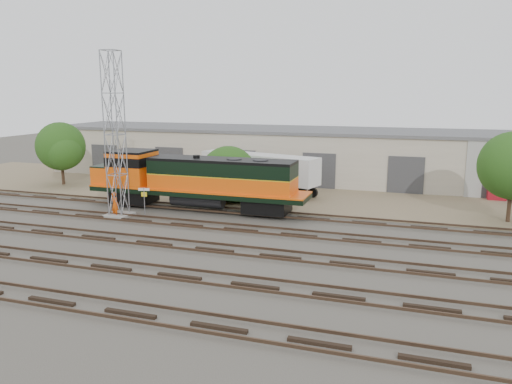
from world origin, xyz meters
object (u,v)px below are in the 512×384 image
(signal_tower, at_px, (115,138))
(worker, at_px, (115,205))
(locomotive, at_px, (193,180))
(semi_trailer, at_px, (261,169))

(signal_tower, distance_m, worker, 4.92)
(locomotive, relative_size, worker, 9.37)
(locomotive, height_order, signal_tower, signal_tower)
(locomotive, bearing_deg, signal_tower, -141.49)
(locomotive, relative_size, signal_tower, 1.47)
(semi_trailer, bearing_deg, worker, -106.43)
(signal_tower, bearing_deg, semi_trailer, 56.88)
(signal_tower, relative_size, semi_trailer, 1.02)
(signal_tower, relative_size, worker, 6.36)
(semi_trailer, bearing_deg, signal_tower, -106.73)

